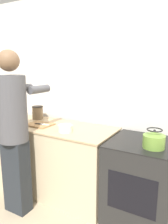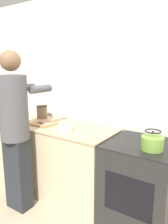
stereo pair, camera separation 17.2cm
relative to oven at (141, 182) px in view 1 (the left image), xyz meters
The scene contains 10 objects.
ground_plane 0.99m from the oven, 157.45° to the right, with size 12.00×12.00×0.00m, color tan.
wall_back 1.24m from the oven, 153.53° to the left, with size 8.00×0.05×2.60m.
counter 1.16m from the oven, behind, with size 1.62×0.69×0.92m.
oven is the anchor object (origin of this frame).
person 1.50m from the oven, 157.54° to the right, with size 0.36×0.60×1.83m.
cutting_board 1.40m from the oven, behind, with size 0.32×0.25×0.02m.
knife 1.37m from the oven, behind, with size 0.20×0.07×0.01m.
kettle 0.56m from the oven, 41.06° to the right, with size 0.21×0.21×0.18m.
bowl_prep 1.02m from the oven, behind, with size 0.16×0.16×0.08m.
canister_jar 1.67m from the oven, behind, with size 0.16×0.16×0.19m.
Camera 1 is at (1.34, -1.81, 1.68)m, focal length 35.00 mm.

